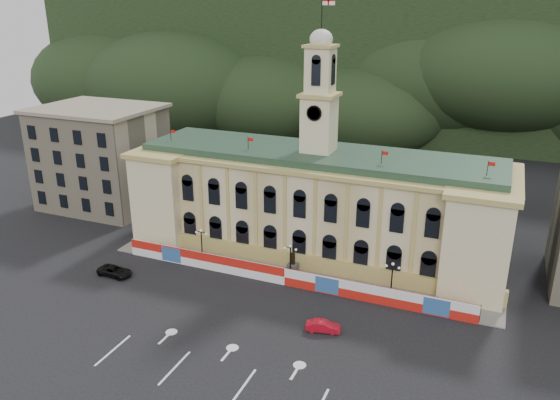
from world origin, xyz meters
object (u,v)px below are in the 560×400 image
at_px(black_suv, 115,271).
at_px(lamp_center, 290,258).
at_px(red_sedan, 323,326).
at_px(statue, 293,268).

bearing_deg(black_suv, lamp_center, -68.68).
bearing_deg(lamp_center, black_suv, -159.30).
height_order(lamp_center, red_sedan, lamp_center).
height_order(lamp_center, black_suv, lamp_center).
xyz_separation_m(lamp_center, red_sedan, (8.29, -10.53, -2.41)).
xyz_separation_m(red_sedan, black_suv, (-31.32, 1.82, 0.03)).
xyz_separation_m(statue, red_sedan, (8.29, -11.53, -0.52)).
bearing_deg(lamp_center, statue, 90.00).
distance_m(statue, lamp_center, 2.14).
xyz_separation_m(lamp_center, black_suv, (-23.03, -8.70, -2.38)).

